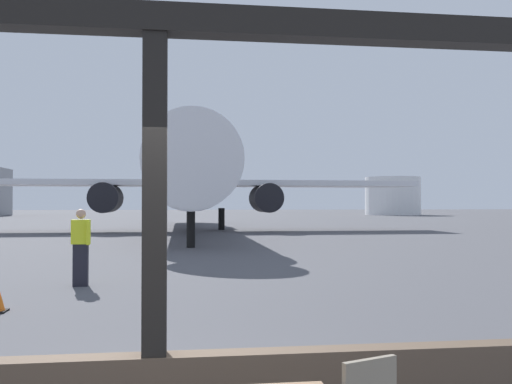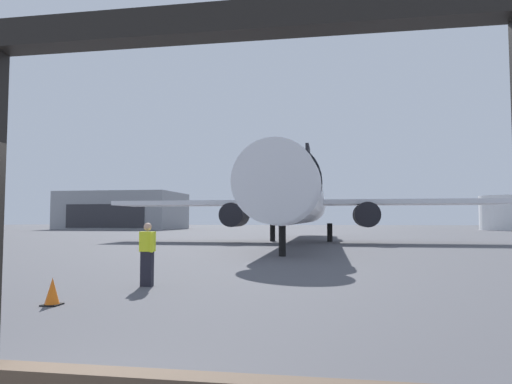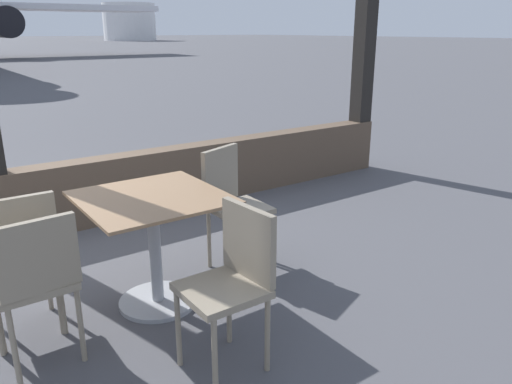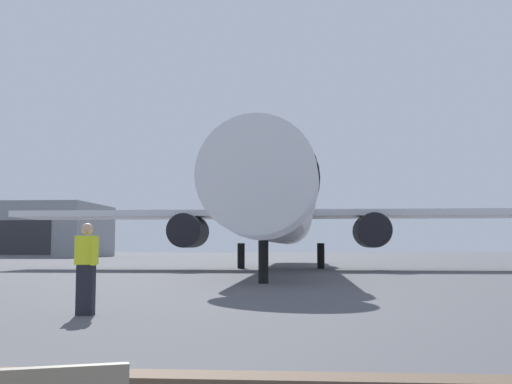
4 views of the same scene
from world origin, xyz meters
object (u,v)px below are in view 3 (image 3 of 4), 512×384
(dining_table, at_px, (154,239))
(fuel_storage_tank, at_px, (129,22))
(cafe_chair_aisle_right, at_px, (231,197))
(cafe_chair_window_left, at_px, (20,255))
(cafe_chair_aisle_left, at_px, (233,274))
(cafe_chair_window_right, at_px, (35,277))

(dining_table, relative_size, fuel_storage_tank, 0.10)
(cafe_chair_aisle_right, bearing_deg, cafe_chair_window_left, -173.97)
(dining_table, bearing_deg, cafe_chair_aisle_right, 18.40)
(cafe_chair_window_left, distance_m, cafe_chair_aisle_right, 1.54)
(cafe_chair_window_left, distance_m, fuel_storage_tank, 87.96)
(dining_table, xyz_separation_m, cafe_chair_aisle_left, (0.08, -0.82, 0.07))
(cafe_chair_window_right, distance_m, cafe_chair_aisle_right, 1.60)
(cafe_chair_window_left, bearing_deg, fuel_storage_tank, 67.65)
(fuel_storage_tank, bearing_deg, cafe_chair_aisle_left, -111.61)
(cafe_chair_window_right, bearing_deg, fuel_storage_tank, 67.73)
(cafe_chair_window_left, bearing_deg, cafe_chair_aisle_right, 6.03)
(cafe_chair_window_left, height_order, cafe_chair_aisle_right, cafe_chair_aisle_right)
(cafe_chair_aisle_left, distance_m, fuel_storage_tank, 88.48)
(dining_table, bearing_deg, cafe_chair_aisle_left, -84.51)
(dining_table, relative_size, cafe_chair_aisle_left, 0.96)
(dining_table, bearing_deg, cafe_chair_window_left, 173.59)
(dining_table, height_order, cafe_chair_aisle_left, cafe_chair_aisle_left)
(dining_table, height_order, cafe_chair_aisle_right, cafe_chair_aisle_right)
(cafe_chair_aisle_left, xyz_separation_m, cafe_chair_aisle_right, (0.67, 1.07, 0.00))
(cafe_chair_aisle_right, distance_m, fuel_storage_tank, 87.24)
(cafe_chair_window_left, bearing_deg, cafe_chair_window_right, -88.99)
(cafe_chair_window_right, xyz_separation_m, cafe_chair_aisle_left, (0.85, -0.57, 0.00))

